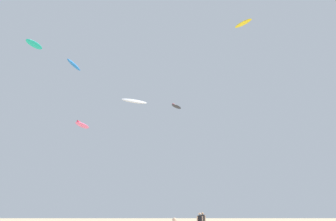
{
  "coord_description": "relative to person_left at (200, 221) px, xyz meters",
  "views": [
    {
      "loc": [
        0.02,
        -14.54,
        2.22
      ],
      "look_at": [
        0.0,
        20.21,
        11.16
      ],
      "focal_mm": 39.9,
      "sensor_mm": 36.0,
      "label": 1
    }
  ],
  "objects": [
    {
      "name": "person_right",
      "position": [
        0.51,
        3.06,
        -0.0
      ],
      "size": [
        0.56,
        0.38,
        1.69
      ],
      "rotation": [
        0.0,
        0.0,
        1.63
      ],
      "color": "teal",
      "rests_on": "ground"
    },
    {
      "name": "kite_aloft_0",
      "position": [
        -10.34,
        -0.45,
        8.24
      ],
      "size": [
        1.11,
        2.76,
        0.32
      ],
      "color": "#E5598C"
    },
    {
      "name": "kite_aloft_4",
      "position": [
        -7.91,
        22.34,
        16.95
      ],
      "size": [
        4.29,
        3.12,
        1.02
      ],
      "color": "white"
    },
    {
      "name": "kite_aloft_3",
      "position": [
        -15.4,
        -0.3,
        16.11
      ],
      "size": [
        1.35,
        2.38,
        0.51
      ],
      "color": "#19B29E"
    },
    {
      "name": "person_left",
      "position": [
        0.0,
        0.0,
        0.0
      ],
      "size": [
        0.55,
        0.38,
        1.69
      ],
      "rotation": [
        0.0,
        0.0,
        4.93
      ],
      "color": "#B21E23",
      "rests_on": "ground"
    },
    {
      "name": "kite_aloft_5",
      "position": [
        -1.42,
        21.88,
        15.96
      ],
      "size": [
        2.01,
        2.96,
        0.35
      ],
      "color": "#2D2D33"
    },
    {
      "name": "kite_aloft_2",
      "position": [
        4.36,
        -1.07,
        17.89
      ],
      "size": [
        1.65,
        2.08,
        0.21
      ],
      "color": "yellow"
    },
    {
      "name": "kite_aloft_1",
      "position": [
        -16.43,
        18.0,
        21.21
      ],
      "size": [
        1.85,
        4.55,
        1.06
      ],
      "color": "blue"
    }
  ]
}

